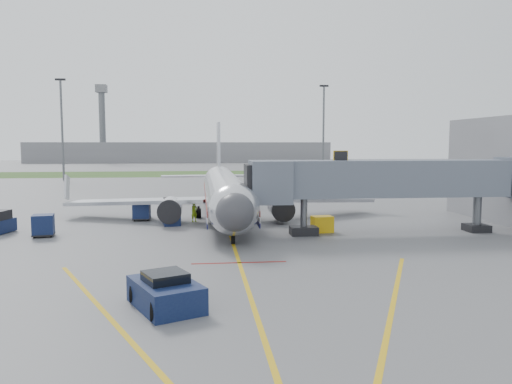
{
  "coord_description": "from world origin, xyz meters",
  "views": [
    {
      "loc": [
        -2.35,
        -34.69,
        7.47
      ],
      "look_at": [
        2.5,
        8.91,
        3.2
      ],
      "focal_mm": 35.0,
      "sensor_mm": 36.0,
      "label": 1
    }
  ],
  "objects": [
    {
      "name": "distant_terminal",
      "position": [
        -10.0,
        170.0,
        4.0
      ],
      "size": [
        120.0,
        14.0,
        8.0
      ],
      "primitive_type": "cube",
      "color": "slate",
      "rests_on": "ground"
    },
    {
      "name": "light_mast_left",
      "position": [
        -30.0,
        70.0,
        10.78
      ],
      "size": [
        2.0,
        0.44,
        20.4
      ],
      "color": "#595B60",
      "rests_on": "ground"
    },
    {
      "name": "jet_bridge",
      "position": [
        12.86,
        5.0,
        4.47
      ],
      "size": [
        25.3,
        4.0,
        6.9
      ],
      "color": "slate",
      "rests_on": "ground"
    },
    {
      "name": "ramp_worker",
      "position": [
        -3.0,
        12.97,
        0.98
      ],
      "size": [
        0.84,
        0.83,
        1.96
      ],
      "primitive_type": "imported",
      "rotation": [
        0.0,
        0.0,
        0.73
      ],
      "color": "#A8E21A",
      "rests_on": "ground"
    },
    {
      "name": "grass_strip",
      "position": [
        0.0,
        90.0,
        0.01
      ],
      "size": [
        300.0,
        25.0,
        0.01
      ],
      "primitive_type": "cube",
      "color": "#2D4C1E",
      "rests_on": "ground"
    },
    {
      "name": "ground",
      "position": [
        0.0,
        0.0,
        0.0
      ],
      "size": [
        400.0,
        400.0,
        0.0
      ],
      "primitive_type": "plane",
      "color": "#565659",
      "rests_on": "ground"
    },
    {
      "name": "apron_markings",
      "position": [
        0.0,
        -7.4,
        0.0
      ],
      "size": [
        21.52,
        50.0,
        0.01
      ],
      "color": "gold",
      "rests_on": "ground"
    },
    {
      "name": "pushback_tug",
      "position": [
        -4.0,
        -12.21,
        0.69
      ],
      "size": [
        3.87,
        4.64,
        1.66
      ],
      "color": "#0D153B",
      "rests_on": "ground"
    },
    {
      "name": "light_mast_right",
      "position": [
        25.0,
        75.0,
        10.78
      ],
      "size": [
        2.0,
        0.44,
        20.4
      ],
      "color": "#595B60",
      "rests_on": "ground"
    },
    {
      "name": "belt_loader",
      "position": [
        -5.19,
        12.2,
        0.55
      ],
      "size": [
        2.02,
        4.68,
        2.22
      ],
      "color": "#0D153B",
      "rests_on": "ground"
    },
    {
      "name": "baggage_cart_a",
      "position": [
        -8.12,
        14.44,
        0.9
      ],
      "size": [
        1.67,
        1.67,
        1.77
      ],
      "color": "#0D153B",
      "rests_on": "ground"
    },
    {
      "name": "control_tower",
      "position": [
        -40.0,
        165.0,
        17.33
      ],
      "size": [
        4.0,
        4.0,
        30.0
      ],
      "color": "#595B60",
      "rests_on": "ground"
    },
    {
      "name": "ground_power_cart",
      "position": [
        7.81,
        6.06,
        0.68
      ],
      "size": [
        1.85,
        1.37,
        1.37
      ],
      "color": "#E3AD0D",
      "rests_on": "ground"
    },
    {
      "name": "baggage_cart_c",
      "position": [
        -15.0,
        6.62,
        0.9
      ],
      "size": [
        1.9,
        1.9,
        1.77
      ],
      "color": "#0D153B",
      "rests_on": "ground"
    },
    {
      "name": "airliner",
      "position": [
        0.0,
        15.25,
        2.65
      ],
      "size": [
        32.1,
        35.67,
        10.25
      ],
      "color": "silver",
      "rests_on": "ground"
    },
    {
      "name": "baggage_cart_b",
      "position": [
        -8.27,
        15.99,
        0.81
      ],
      "size": [
        1.51,
        1.51,
        1.59
      ],
      "color": "#0D153B",
      "rests_on": "ground"
    }
  ]
}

